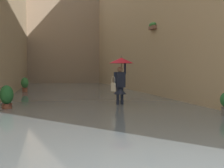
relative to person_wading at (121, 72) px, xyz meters
name	(u,v)px	position (x,y,z in m)	size (l,w,h in m)	color
ground_plane	(80,96)	(0.90, -5.85, -1.40)	(69.58, 69.58, 0.00)	slate
flood_water	(80,94)	(0.90, -5.85, -1.34)	(8.24, 33.83, 0.14)	slate
building_facade_far	(63,32)	(0.90, -20.67, 4.12)	(11.04, 1.80, 11.04)	gray
person_wading	(121,72)	(0.00, 0.00, 0.00)	(0.98, 0.98, 2.04)	#2D2319
potted_plant_near_right	(25,85)	(4.11, -7.73, -0.82)	(0.45, 0.45, 1.03)	#9E563D
potted_plant_far_right	(7,97)	(4.20, 0.27, -0.88)	(0.47, 0.47, 0.95)	brown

